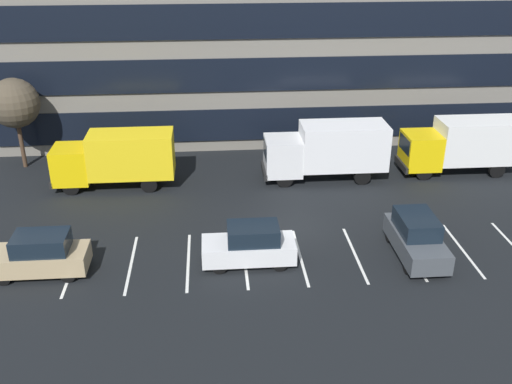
# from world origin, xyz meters

# --- Properties ---
(ground_plane) EXTENTS (120.00, 120.00, 0.00)m
(ground_plane) POSITION_xyz_m (0.00, 0.00, 0.00)
(ground_plane) COLOR black
(office_building) EXTENTS (40.00, 12.31, 18.00)m
(office_building) POSITION_xyz_m (0.00, 17.95, 9.00)
(office_building) COLOR slate
(office_building) RESTS_ON ground_plane
(lot_markings) EXTENTS (22.54, 5.40, 0.01)m
(lot_markings) POSITION_xyz_m (0.00, -3.25, 0.00)
(lot_markings) COLOR silver
(lot_markings) RESTS_ON ground_plane
(box_truck_white) EXTENTS (7.91, 2.62, 3.67)m
(box_truck_white) POSITION_xyz_m (3.14, 6.31, 2.06)
(box_truck_white) COLOR white
(box_truck_white) RESTS_ON ground_plane
(box_truck_yellow_all) EXTENTS (7.55, 2.50, 3.50)m
(box_truck_yellow_all) POSITION_xyz_m (-10.19, 6.16, 1.97)
(box_truck_yellow_all) COLOR yellow
(box_truck_yellow_all) RESTS_ON ground_plane
(box_truck_yellow) EXTENTS (7.75, 2.57, 3.59)m
(box_truck_yellow) POSITION_xyz_m (12.21, 6.67, 2.02)
(box_truck_yellow) COLOR yellow
(box_truck_yellow) RESTS_ON ground_plane
(suv_tan) EXTENTS (4.60, 1.95, 2.08)m
(suv_tan) POSITION_xyz_m (-12.53, -3.73, 1.00)
(suv_tan) COLOR tan
(suv_tan) RESTS_ON ground_plane
(suv_white) EXTENTS (4.53, 1.92, 2.05)m
(suv_white) POSITION_xyz_m (-2.56, -3.59, 0.99)
(suv_white) COLOR white
(suv_white) RESTS_ON ground_plane
(suv_charcoal) EXTENTS (2.01, 4.74, 2.14)m
(suv_charcoal) POSITION_xyz_m (5.75, -3.55, 1.03)
(suv_charcoal) COLOR #474C51
(suv_charcoal) RESTS_ON ground_plane
(bare_tree) EXTENTS (3.26, 3.26, 6.11)m
(bare_tree) POSITION_xyz_m (-17.00, 9.95, 4.46)
(bare_tree) COLOR #473323
(bare_tree) RESTS_ON ground_plane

